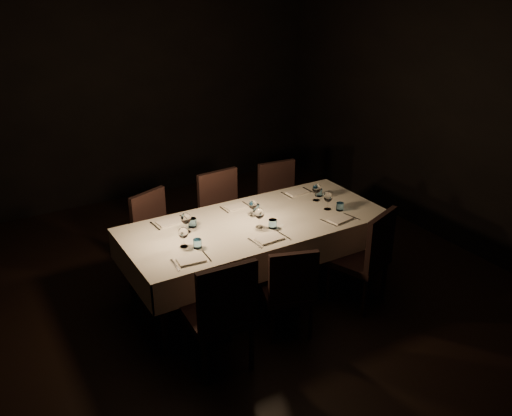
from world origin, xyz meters
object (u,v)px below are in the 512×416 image
chair_near_center (290,288)px  chair_far_right (281,200)px  dining_table (256,228)px  chair_far_left (157,231)px  chair_near_left (222,311)px  chair_far_center (224,213)px  chair_near_right (367,254)px

chair_near_center → chair_far_right: (0.92, 1.57, 0.04)m
dining_table → chair_far_left: chair_far_left is taller
chair_far_left → chair_near_left: bearing=-115.2°
chair_far_left → chair_far_center: (0.76, -0.02, 0.04)m
chair_near_left → chair_far_right: size_ratio=1.06×
chair_near_center → chair_far_left: bearing=-50.4°
chair_near_left → chair_near_right: (1.58, 0.14, -0.01)m
dining_table → chair_near_right: 1.07m
chair_far_left → chair_far_right: chair_far_right is taller
chair_near_left → chair_near_right: chair_near_left is taller
chair_near_left → chair_near_right: size_ratio=1.03×
chair_near_left → chair_near_center: chair_near_left is taller
chair_near_left → chair_far_left: size_ratio=1.10×
chair_near_right → chair_far_left: bearing=-65.7°
chair_far_left → dining_table: bearing=-68.8°
chair_far_center → chair_far_right: (0.76, 0.05, -0.02)m
chair_near_right → chair_far_center: (-0.72, 1.47, 0.00)m
dining_table → chair_near_left: bearing=-133.5°
chair_far_left → chair_far_right: (1.52, 0.03, 0.02)m
chair_near_left → chair_far_right: chair_near_left is taller
chair_near_left → chair_far_center: size_ratio=1.02×
chair_far_center → chair_near_center: bearing=-100.2°
chair_far_center → dining_table: bearing=-97.2°
chair_near_right → chair_far_center: chair_far_center is taller
dining_table → chair_near_left: 1.20m
dining_table → chair_far_center: 0.76m
dining_table → chair_far_right: (0.80, 0.80, -0.17)m
dining_table → chair_near_center: (-0.12, -0.77, -0.20)m
chair_near_left → chair_near_center: (0.69, 0.09, -0.06)m
chair_near_left → chair_far_left: (0.10, 1.63, -0.04)m
chair_far_right → dining_table: bearing=-129.6°
chair_near_left → chair_near_right: bearing=-171.8°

